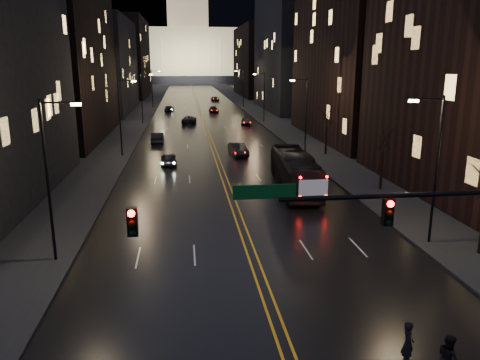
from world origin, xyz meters
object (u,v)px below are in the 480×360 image
object	(u,v)px
receding_car_a	(238,149)
pedestrian_b	(448,357)
traffic_signal	(449,222)
pedestrian_a	(408,344)
oncoming_car_a	(169,159)
oncoming_car_b	(158,138)
bus	(295,171)

from	to	relation	value
receding_car_a	pedestrian_b	distance (m)	41.20
traffic_signal	pedestrian_a	distance (m)	4.69
traffic_signal	receding_car_a	xyz separation A→B (m)	(-3.28, 39.12, -4.35)
receding_car_a	pedestrian_b	bearing A→B (deg)	-93.66
traffic_signal	oncoming_car_a	size ratio (longest dim) A/B	4.16
receding_car_a	pedestrian_a	xyz separation A→B (m)	(1.54, -40.21, 0.14)
receding_car_a	oncoming_car_b	bearing A→B (deg)	128.00
oncoming_car_a	pedestrian_b	world-z (taller)	pedestrian_b
oncoming_car_a	pedestrian_a	distance (m)	36.97
receding_car_a	oncoming_car_a	bearing A→B (deg)	-158.01
traffic_signal	pedestrian_b	distance (m)	4.72
receding_car_a	pedestrian_b	size ratio (longest dim) A/B	2.61
receding_car_a	pedestrian_a	size ratio (longest dim) A/B	2.57
oncoming_car_a	oncoming_car_b	xyz separation A→B (m)	(-1.88, 14.37, 0.06)
bus	receding_car_a	distance (m)	16.18
receding_car_a	pedestrian_a	world-z (taller)	pedestrian_a
pedestrian_a	receding_car_a	bearing A→B (deg)	10.37
bus	pedestrian_a	xyz separation A→B (m)	(-1.54, -24.35, -0.75)
pedestrian_b	oncoming_car_a	bearing A→B (deg)	16.38
traffic_signal	oncoming_car_b	world-z (taller)	traffic_signal
traffic_signal	oncoming_car_a	distance (m)	36.69
oncoming_car_b	pedestrian_a	distance (m)	51.37
traffic_signal	oncoming_car_a	bearing A→B (deg)	108.14
bus	pedestrian_a	world-z (taller)	bus
traffic_signal	bus	distance (m)	23.52
oncoming_car_b	oncoming_car_a	bearing A→B (deg)	97.01
bus	receding_car_a	xyz separation A→B (m)	(-3.07, 15.86, -0.89)
oncoming_car_a	bus	bearing A→B (deg)	131.81
oncoming_car_b	receding_car_a	world-z (taller)	oncoming_car_b
oncoming_car_a	receding_car_a	size ratio (longest dim) A/B	0.91
pedestrian_a	pedestrian_b	xyz separation A→B (m)	(1.04, -0.91, -0.01)
oncoming_car_a	receding_car_a	bearing A→B (deg)	-153.41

